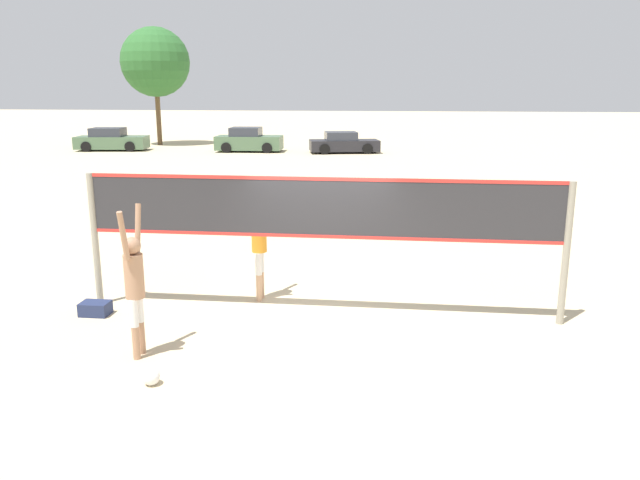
{
  "coord_description": "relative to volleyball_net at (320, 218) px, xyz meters",
  "views": [
    {
      "loc": [
        1.28,
        -10.39,
        3.9
      ],
      "look_at": [
        0.0,
        0.0,
        1.34
      ],
      "focal_mm": 35.0,
      "sensor_mm": 36.0,
      "label": 1
    }
  ],
  "objects": [
    {
      "name": "ground_plane",
      "position": [
        0.0,
        0.0,
        -1.73
      ],
      "size": [
        200.0,
        200.0,
        0.0
      ],
      "primitive_type": "plane",
      "color": "beige"
    },
    {
      "name": "volleyball_net",
      "position": [
        0.0,
        0.0,
        0.0
      ],
      "size": [
        8.34,
        0.12,
        2.44
      ],
      "color": "gray",
      "rests_on": "ground_plane"
    },
    {
      "name": "player_spiker",
      "position": [
        -2.45,
        -2.14,
        -0.53
      ],
      "size": [
        0.28,
        0.72,
        2.27
      ],
      "rotation": [
        0.0,
        0.0,
        1.57
      ],
      "color": "tan",
      "rests_on": "ground_plane"
    },
    {
      "name": "player_blocker",
      "position": [
        -1.21,
        0.61,
        -0.52
      ],
      "size": [
        0.28,
        0.73,
        2.29
      ],
      "rotation": [
        0.0,
        0.0,
        -1.57
      ],
      "color": "tan",
      "rests_on": "ground_plane"
    },
    {
      "name": "volleyball",
      "position": [
        -1.92,
        -3.02,
        -1.62
      ],
      "size": [
        0.23,
        0.23,
        0.23
      ],
      "color": "white",
      "rests_on": "ground_plane"
    },
    {
      "name": "gear_bag",
      "position": [
        -3.93,
        -0.57,
        -1.62
      ],
      "size": [
        0.5,
        0.35,
        0.23
      ],
      "color": "navy",
      "rests_on": "ground_plane"
    },
    {
      "name": "parked_car_near",
      "position": [
        -16.9,
        27.9,
        -1.09
      ],
      "size": [
        4.62,
        2.47,
        1.44
      ],
      "rotation": [
        0.0,
        0.0,
        0.15
      ],
      "color": "#4C6B4C",
      "rests_on": "ground_plane"
    },
    {
      "name": "parked_car_mid",
      "position": [
        -2.01,
        28.2,
        -1.15
      ],
      "size": [
        4.5,
        2.68,
        1.29
      ],
      "rotation": [
        0.0,
        0.0,
        0.22
      ],
      "color": "#232328",
      "rests_on": "ground_plane"
    },
    {
      "name": "parked_car_far",
      "position": [
        -8.0,
        28.27,
        -1.05
      ],
      "size": [
        4.18,
        2.17,
        1.51
      ],
      "rotation": [
        0.0,
        0.0,
        0.05
      ],
      "color": "#4C6B4C",
      "rests_on": "ground_plane"
    },
    {
      "name": "tree_left_cluster",
      "position": [
        -15.36,
        32.25,
        3.88
      ],
      "size": [
        4.69,
        4.69,
        7.98
      ],
      "color": "brown",
      "rests_on": "ground_plane"
    }
  ]
}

